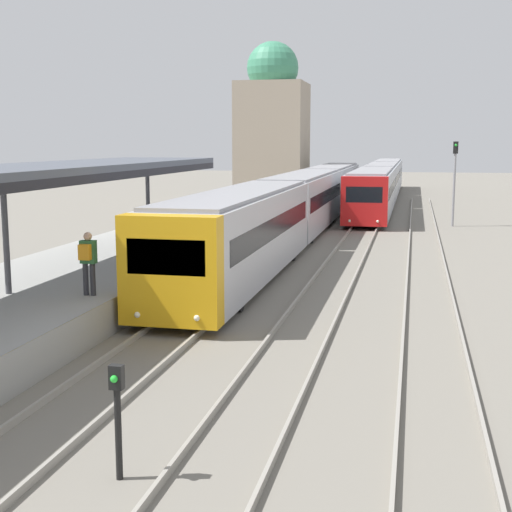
{
  "coord_description": "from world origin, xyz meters",
  "views": [
    {
      "loc": [
        5.97,
        -3.23,
        4.88
      ],
      "look_at": [
        1.63,
        16.3,
        1.7
      ],
      "focal_mm": 50.0,
      "sensor_mm": 36.0,
      "label": 1
    }
  ],
  "objects_px": {
    "person_on_platform": "(88,258)",
    "train_far": "(382,181)",
    "signal_mast_far": "(455,173)",
    "train_near": "(303,200)",
    "signal_post_near": "(117,409)"
  },
  "relations": [
    {
      "from": "signal_post_near",
      "to": "signal_mast_far",
      "type": "distance_m",
      "value": 34.9
    },
    {
      "from": "person_on_platform",
      "to": "train_near",
      "type": "distance_m",
      "value": 22.15
    },
    {
      "from": "train_far",
      "to": "signal_mast_far",
      "type": "distance_m",
      "value": 18.17
    },
    {
      "from": "signal_post_near",
      "to": "signal_mast_far",
      "type": "xyz_separation_m",
      "value": [
        6.36,
        34.25,
        2.04
      ]
    },
    {
      "from": "person_on_platform",
      "to": "train_far",
      "type": "xyz_separation_m",
      "value": [
        5.49,
        44.0,
        -0.18
      ]
    },
    {
      "from": "signal_mast_far",
      "to": "train_far",
      "type": "bearing_deg",
      "value": 105.95
    },
    {
      "from": "train_near",
      "to": "signal_mast_far",
      "type": "height_order",
      "value": "signal_mast_far"
    },
    {
      "from": "person_on_platform",
      "to": "train_near",
      "type": "bearing_deg",
      "value": 84.23
    },
    {
      "from": "person_on_platform",
      "to": "train_far",
      "type": "relative_size",
      "value": 0.04
    },
    {
      "from": "train_near",
      "to": "signal_mast_far",
      "type": "bearing_deg",
      "value": 28.86
    },
    {
      "from": "signal_post_near",
      "to": "signal_mast_far",
      "type": "height_order",
      "value": "signal_mast_far"
    },
    {
      "from": "train_near",
      "to": "signal_post_near",
      "type": "distance_m",
      "value": 29.77
    },
    {
      "from": "train_near",
      "to": "train_far",
      "type": "distance_m",
      "value": 22.2
    },
    {
      "from": "train_far",
      "to": "signal_mast_far",
      "type": "relative_size",
      "value": 8.45
    },
    {
      "from": "signal_mast_far",
      "to": "signal_post_near",
      "type": "bearing_deg",
      "value": -100.52
    }
  ]
}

